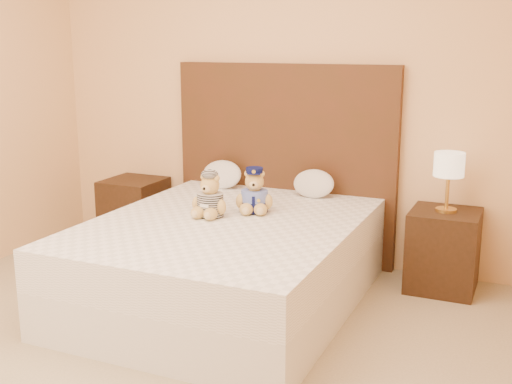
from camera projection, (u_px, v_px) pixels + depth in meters
room_walls at (155, 10)px, 3.12m from camera, size 4.04×4.52×2.72m
bed at (226, 261)px, 4.14m from camera, size 1.60×2.00×0.55m
headboard at (284, 163)px, 4.93m from camera, size 1.75×0.08×1.50m
nightstand_left at (135, 212)px, 5.34m from camera, size 0.45×0.45×0.55m
nightstand_right at (443, 250)px, 4.36m from camera, size 0.45×0.45×0.55m
lamp at (449, 168)px, 4.23m from camera, size 0.20×0.20×0.40m
teddy_police at (254, 190)px, 4.24m from camera, size 0.32×0.32×0.30m
teddy_prisoner at (210, 195)px, 4.14m from camera, size 0.26×0.25×0.29m
pillow_left at (222, 173)px, 4.96m from camera, size 0.33×0.21×0.23m
pillow_right at (314, 182)px, 4.67m from camera, size 0.31×0.20×0.22m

